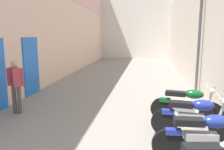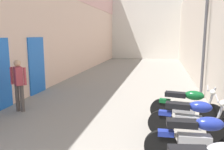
{
  "view_description": "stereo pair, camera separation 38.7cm",
  "coord_description": "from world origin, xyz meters",
  "px_view_note": "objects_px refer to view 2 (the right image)",
  "views": [
    {
      "loc": [
        1.21,
        -0.33,
        2.28
      ],
      "look_at": [
        0.26,
        5.88,
        1.18
      ],
      "focal_mm": 36.54,
      "sensor_mm": 36.0,
      "label": 1
    },
    {
      "loc": [
        1.59,
        -0.26,
        2.28
      ],
      "look_at": [
        0.26,
        5.88,
        1.18
      ],
      "focal_mm": 36.54,
      "sensor_mm": 36.0,
      "label": 2
    }
  ],
  "objects_px": {
    "motorcycle_sixth": "(187,105)",
    "street_lamp": "(204,14)",
    "motorcycle_fourth": "(198,138)",
    "motorcycle_fifth": "(191,118)",
    "pedestrian_further_down": "(19,82)"
  },
  "relations": [
    {
      "from": "street_lamp",
      "to": "motorcycle_fourth",
      "type": "bearing_deg",
      "value": -98.62
    },
    {
      "from": "motorcycle_fourth",
      "to": "pedestrian_further_down",
      "type": "bearing_deg",
      "value": 158.15
    },
    {
      "from": "motorcycle_fourth",
      "to": "motorcycle_sixth",
      "type": "bearing_deg",
      "value": 90.0
    },
    {
      "from": "motorcycle_sixth",
      "to": "pedestrian_further_down",
      "type": "distance_m",
      "value": 4.82
    },
    {
      "from": "motorcycle_sixth",
      "to": "street_lamp",
      "type": "distance_m",
      "value": 3.75
    },
    {
      "from": "motorcycle_sixth",
      "to": "street_lamp",
      "type": "height_order",
      "value": "street_lamp"
    },
    {
      "from": "pedestrian_further_down",
      "to": "motorcycle_fifth",
      "type": "bearing_deg",
      "value": -11.01
    },
    {
      "from": "motorcycle_fourth",
      "to": "pedestrian_further_down",
      "type": "relative_size",
      "value": 1.18
    },
    {
      "from": "motorcycle_fifth",
      "to": "pedestrian_further_down",
      "type": "bearing_deg",
      "value": 168.99
    },
    {
      "from": "motorcycle_fifth",
      "to": "motorcycle_fourth",
      "type": "bearing_deg",
      "value": -90.0
    },
    {
      "from": "motorcycle_fifth",
      "to": "motorcycle_sixth",
      "type": "bearing_deg",
      "value": 90.0
    },
    {
      "from": "motorcycle_fourth",
      "to": "motorcycle_fifth",
      "type": "distance_m",
      "value": 0.99
    },
    {
      "from": "street_lamp",
      "to": "motorcycle_sixth",
      "type": "bearing_deg",
      "value": -104.6
    },
    {
      "from": "motorcycle_sixth",
      "to": "street_lamp",
      "type": "relative_size",
      "value": 0.36
    },
    {
      "from": "motorcycle_sixth",
      "to": "pedestrian_further_down",
      "type": "relative_size",
      "value": 1.17
    }
  ]
}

